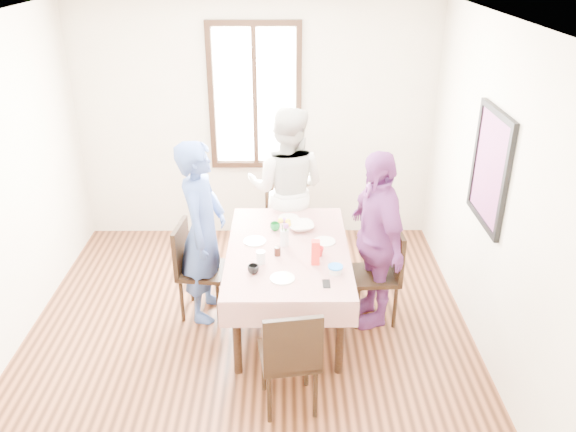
% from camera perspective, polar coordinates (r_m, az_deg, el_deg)
% --- Properties ---
extents(ground, '(4.50, 4.50, 0.00)m').
position_cam_1_polar(ground, '(5.19, -3.95, -12.78)').
color(ground, black).
rests_on(ground, ground).
extents(back_wall, '(4.00, 0.00, 4.00)m').
position_cam_1_polar(back_wall, '(6.58, -3.19, 9.10)').
color(back_wall, beige).
rests_on(back_wall, ground).
extents(right_wall, '(0.00, 4.50, 4.50)m').
position_cam_1_polar(right_wall, '(4.77, 20.26, 0.91)').
color(right_wall, beige).
rests_on(right_wall, ground).
extents(window_frame, '(1.02, 0.06, 1.62)m').
position_cam_1_polar(window_frame, '(6.49, -3.26, 11.60)').
color(window_frame, black).
rests_on(window_frame, back_wall).
extents(window_pane, '(0.90, 0.02, 1.50)m').
position_cam_1_polar(window_pane, '(6.50, -3.26, 11.62)').
color(window_pane, white).
rests_on(window_pane, back_wall).
extents(art_poster, '(0.04, 0.76, 0.96)m').
position_cam_1_polar(art_poster, '(4.95, 19.29, 4.47)').
color(art_poster, red).
rests_on(art_poster, right_wall).
extents(dining_table, '(0.94, 1.55, 0.75)m').
position_cam_1_polar(dining_table, '(5.29, -0.00, -6.87)').
color(dining_table, black).
rests_on(dining_table, ground).
extents(tablecloth, '(1.06, 1.67, 0.01)m').
position_cam_1_polar(tablecloth, '(5.10, -0.00, -3.25)').
color(tablecloth, '#600300').
rests_on(tablecloth, dining_table).
extents(chair_left, '(0.47, 0.47, 0.91)m').
position_cam_1_polar(chair_left, '(5.43, -8.36, -5.28)').
color(chair_left, black).
rests_on(chair_left, ground).
extents(chair_right, '(0.44, 0.44, 0.91)m').
position_cam_1_polar(chair_right, '(5.35, 8.47, -5.76)').
color(chair_right, black).
rests_on(chair_right, ground).
extents(chair_far, '(0.48, 0.48, 0.91)m').
position_cam_1_polar(chair_far, '(6.18, -0.06, -0.92)').
color(chair_far, black).
rests_on(chair_far, ground).
extents(chair_near, '(0.48, 0.48, 0.91)m').
position_cam_1_polar(chair_near, '(4.38, 0.08, -13.49)').
color(chair_near, black).
rests_on(chair_near, ground).
extents(person_left, '(0.49, 0.67, 1.70)m').
position_cam_1_polar(person_left, '(5.23, -8.41, -1.56)').
color(person_left, '#344C89').
rests_on(person_left, ground).
extents(person_far, '(0.98, 0.83, 1.75)m').
position_cam_1_polar(person_far, '(5.99, -0.06, 2.59)').
color(person_far, beige).
rests_on(person_far, ground).
extents(person_right, '(0.63, 1.03, 1.65)m').
position_cam_1_polar(person_right, '(5.17, 8.50, -2.28)').
color(person_right, '#733276').
rests_on(person_right, ground).
extents(mug_black, '(0.11, 0.11, 0.07)m').
position_cam_1_polar(mug_black, '(4.72, -3.43, -5.25)').
color(mug_black, black).
rests_on(mug_black, tablecloth).
extents(mug_flag, '(0.12, 0.12, 0.08)m').
position_cam_1_polar(mug_flag, '(4.97, 3.05, -3.50)').
color(mug_flag, red).
rests_on(mug_flag, tablecloth).
extents(mug_green, '(0.10, 0.10, 0.07)m').
position_cam_1_polar(mug_green, '(5.39, -1.28, -1.04)').
color(mug_green, '#0C7226').
rests_on(mug_green, tablecloth).
extents(serving_bowl, '(0.28, 0.28, 0.06)m').
position_cam_1_polar(serving_bowl, '(5.41, 1.26, -1.02)').
color(serving_bowl, white).
rests_on(serving_bowl, tablecloth).
extents(juice_carton, '(0.07, 0.07, 0.21)m').
position_cam_1_polar(juice_carton, '(4.81, 2.72, -3.60)').
color(juice_carton, red).
rests_on(juice_carton, tablecloth).
extents(butter_tub, '(0.10, 0.10, 0.05)m').
position_cam_1_polar(butter_tub, '(4.74, 4.68, -5.32)').
color(butter_tub, white).
rests_on(butter_tub, tablecloth).
extents(jam_jar, '(0.06, 0.06, 0.08)m').
position_cam_1_polar(jam_jar, '(4.97, -1.05, -3.48)').
color(jam_jar, black).
rests_on(jam_jar, tablecloth).
extents(drinking_glass, '(0.08, 0.08, 0.11)m').
position_cam_1_polar(drinking_glass, '(4.85, -2.70, -4.08)').
color(drinking_glass, silver).
rests_on(drinking_glass, tablecloth).
extents(smartphone, '(0.06, 0.12, 0.01)m').
position_cam_1_polar(smartphone, '(4.60, 3.79, -6.66)').
color(smartphone, black).
rests_on(smartphone, tablecloth).
extents(flower_vase, '(0.07, 0.07, 0.15)m').
position_cam_1_polar(flower_vase, '(5.11, -0.35, -2.17)').
color(flower_vase, silver).
rests_on(flower_vase, tablecloth).
extents(plate_left, '(0.20, 0.20, 0.01)m').
position_cam_1_polar(plate_left, '(5.20, -3.29, -2.50)').
color(plate_left, white).
rests_on(plate_left, tablecloth).
extents(plate_right, '(0.20, 0.20, 0.01)m').
position_cam_1_polar(plate_right, '(5.20, 3.60, -2.52)').
color(plate_right, white).
rests_on(plate_right, tablecloth).
extents(plate_far, '(0.20, 0.20, 0.01)m').
position_cam_1_polar(plate_far, '(5.62, 0.06, -0.19)').
color(plate_far, white).
rests_on(plate_far, tablecloth).
extents(plate_near, '(0.20, 0.20, 0.01)m').
position_cam_1_polar(plate_near, '(4.65, -0.55, -6.15)').
color(plate_near, white).
rests_on(plate_near, tablecloth).
extents(butter_lid, '(0.12, 0.12, 0.01)m').
position_cam_1_polar(butter_lid, '(4.72, 4.69, -4.99)').
color(butter_lid, blue).
rests_on(butter_lid, butter_tub).
extents(flower_bunch, '(0.09, 0.09, 0.10)m').
position_cam_1_polar(flower_bunch, '(5.05, -0.35, -0.92)').
color(flower_bunch, yellow).
rests_on(flower_bunch, flower_vase).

